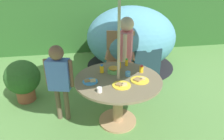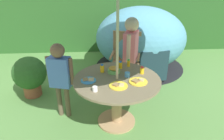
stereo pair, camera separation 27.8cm
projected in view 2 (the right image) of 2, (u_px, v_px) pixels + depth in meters
name	position (u px, v px, depth m)	size (l,w,h in m)	color
ground_plane	(116.00, 122.00, 2.97)	(10.00, 10.00, 0.02)	#548442
hedge_backdrop	(106.00, 16.00, 5.68)	(9.00, 0.70, 1.93)	#285623
garden_table	(117.00, 91.00, 2.74)	(1.17, 1.17, 0.72)	tan
wooden_chair	(126.00, 58.00, 3.75)	(0.62, 0.59, 1.05)	#93704C
dome_tent	(140.00, 38.00, 4.55)	(2.28, 2.28, 1.39)	teal
potted_plant	(30.00, 74.00, 3.46)	(0.58, 0.58, 0.73)	brown
child_in_pink_shirt	(131.00, 47.00, 3.36)	(0.31, 0.44, 1.38)	navy
child_in_blue_shirt	(60.00, 72.00, 2.79)	(0.39, 0.24, 1.16)	brown
snack_bowl	(114.00, 70.00, 2.82)	(0.17, 0.17, 0.09)	#66B259
plate_near_left	(118.00, 86.00, 2.47)	(0.24, 0.24, 0.03)	yellow
plate_center_back	(138.00, 81.00, 2.57)	(0.24, 0.24, 0.03)	yellow
plate_center_front	(88.00, 80.00, 2.60)	(0.20, 0.20, 0.03)	#338CD8
juice_bottle_near_right	(129.00, 63.00, 3.01)	(0.04, 0.04, 0.12)	yellow
juice_bottle_far_left	(120.00, 65.00, 2.95)	(0.06, 0.06, 0.11)	yellow
juice_bottle_far_right	(142.00, 70.00, 2.78)	(0.06, 0.06, 0.11)	yellow
juice_bottle_mid_left	(102.00, 68.00, 2.83)	(0.06, 0.06, 0.12)	yellow
cup_near	(95.00, 89.00, 2.35)	(0.06, 0.06, 0.06)	white
cup_far	(127.00, 75.00, 2.70)	(0.07, 0.07, 0.06)	#4C99D8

